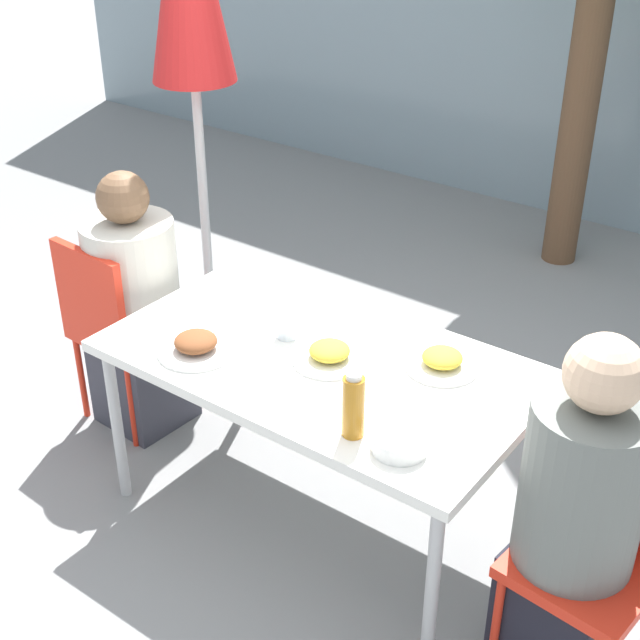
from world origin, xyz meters
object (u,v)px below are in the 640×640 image
object	(u,v)px
chair_left	(114,321)
drinking_cup	(287,326)
chair_right	(601,534)
person_left	(136,312)
person_right	(576,526)
bottle	(353,406)
salad_bowl	(400,442)

from	to	relation	value
chair_left	drinking_cup	xyz separation A→B (m)	(0.88, 0.07, 0.25)
chair_right	person_left	bearing A→B (deg)	3.69
person_right	chair_left	bearing A→B (deg)	3.77
bottle	chair_left	bearing A→B (deg)	169.21
person_left	drinking_cup	world-z (taller)	person_left
bottle	salad_bowl	size ratio (longest dim) A/B	1.30
person_left	drinking_cup	bearing A→B (deg)	2.16
person_left	chair_left	bearing A→B (deg)	-122.00
person_left	salad_bowl	xyz separation A→B (m)	(1.50, -0.32, 0.21)
salad_bowl	bottle	bearing A→B (deg)	-172.02
person_right	bottle	size ratio (longest dim) A/B	5.45
salad_bowl	person_right	bearing A→B (deg)	18.25
chair_right	drinking_cup	xyz separation A→B (m)	(-1.24, 0.07, 0.25)
drinking_cup	chair_left	bearing A→B (deg)	-175.68
chair_right	person_right	xyz separation A→B (m)	(-0.06, -0.07, 0.05)
person_right	salad_bowl	bearing A→B (deg)	24.20
person_left	drinking_cup	distance (m)	0.86
person_left	bottle	world-z (taller)	person_left
chair_left	bottle	world-z (taller)	bottle
chair_right	bottle	distance (m)	0.83
chair_right	person_right	size ratio (longest dim) A/B	0.72
drinking_cup	salad_bowl	distance (m)	0.75
drinking_cup	person_right	bearing A→B (deg)	-6.99
chair_left	person_right	size ratio (longest dim) A/B	0.72
salad_bowl	person_left	bearing A→B (deg)	167.87
chair_left	person_left	xyz separation A→B (m)	(0.05, 0.08, 0.02)
person_right	drinking_cup	xyz separation A→B (m)	(-1.18, 0.15, 0.19)
person_right	chair_right	bearing A→B (deg)	-122.00
chair_left	salad_bowl	size ratio (longest dim) A/B	5.13
person_right	drinking_cup	size ratio (longest dim) A/B	14.10
person_left	chair_right	world-z (taller)	person_left
bottle	salad_bowl	xyz separation A→B (m)	(0.15, 0.02, -0.08)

